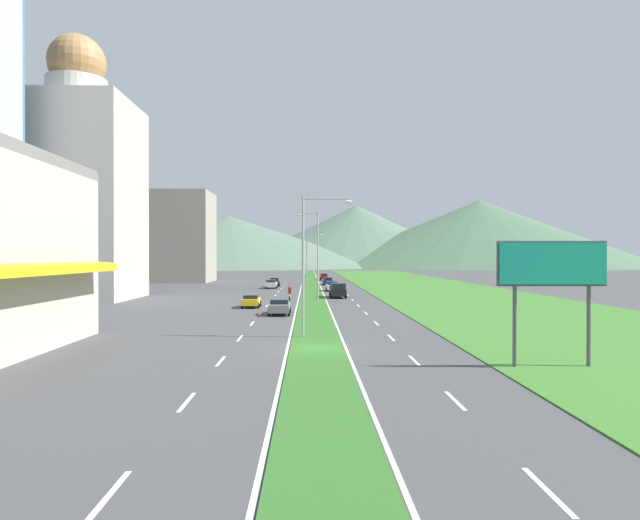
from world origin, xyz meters
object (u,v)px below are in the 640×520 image
(car_3, at_px, (280,306))
(car_5, at_px, (275,282))
(street_lamp_near, at_px, (309,256))
(car_2, at_px, (271,284))
(car_6, at_px, (328,281))
(street_lamp_mid, at_px, (316,251))
(billboard_roadside, at_px, (552,270))
(motorcycle_rider, at_px, (290,295))
(pickup_truck_0, at_px, (338,290))
(car_0, at_px, (324,277))
(car_4, at_px, (251,301))
(car_1, at_px, (332,286))
(street_lamp_far, at_px, (308,256))

(car_3, distance_m, car_5, 49.39)
(street_lamp_near, bearing_deg, car_2, 96.29)
(street_lamp_near, relative_size, car_6, 2.17)
(car_5, bearing_deg, street_lamp_mid, -168.09)
(billboard_roadside, bearing_deg, car_3, 120.09)
(motorcycle_rider, bearing_deg, billboard_roadside, -161.12)
(motorcycle_rider, bearing_deg, street_lamp_mid, -107.60)
(street_lamp_near, distance_m, motorcycle_rider, 31.80)
(billboard_roadside, relative_size, car_3, 1.36)
(car_3, relative_size, motorcycle_rider, 2.30)
(car_2, relative_size, pickup_truck_0, 0.78)
(street_lamp_near, xyz_separation_m, car_0, (3.65, 90.95, -4.76))
(car_0, relative_size, car_4, 1.09)
(car_0, xyz_separation_m, car_1, (0.15, -40.52, -0.02))
(car_4, bearing_deg, billboard_roadside, -151.00)
(street_lamp_far, distance_m, motorcycle_rider, 29.69)
(street_lamp_far, distance_m, car_3, 46.08)
(car_3, distance_m, car_4, 8.13)
(street_lamp_mid, xyz_separation_m, motorcycle_rider, (-3.26, 1.03, -5.43))
(street_lamp_far, bearing_deg, billboard_roadside, -80.43)
(street_lamp_far, height_order, car_2, street_lamp_far)
(billboard_roadside, height_order, motorcycle_rider, billboard_roadside)
(car_2, distance_m, motorcycle_rider, 26.89)
(street_lamp_near, height_order, car_3, street_lamp_near)
(car_4, bearing_deg, car_6, -11.94)
(car_0, relative_size, car_6, 1.00)
(car_6, bearing_deg, car_2, -41.59)
(car_5, relative_size, car_6, 0.97)
(street_lamp_far, distance_m, car_1, 11.82)
(car_6, bearing_deg, street_lamp_mid, -4.24)
(billboard_roadside, bearing_deg, car_6, 95.86)
(car_3, bearing_deg, car_0, -4.79)
(car_3, xyz_separation_m, car_5, (-3.47, 49.27, 0.03))
(car_0, distance_m, pickup_truck_0, 55.06)
(street_lamp_far, relative_size, car_1, 2.23)
(car_0, relative_size, car_1, 1.02)
(motorcycle_rider, bearing_deg, pickup_truck_0, -54.07)
(pickup_truck_0, xyz_separation_m, motorcycle_rider, (-6.26, -4.54, -0.24))
(car_3, xyz_separation_m, motorcycle_rider, (0.39, 16.54, -0.02))
(street_lamp_near, bearing_deg, motorcycle_rider, 94.26)
(car_2, xyz_separation_m, motorcycle_rider, (4.05, -26.58, -0.02))
(street_lamp_near, distance_m, street_lamp_mid, 30.33)
(street_lamp_mid, relative_size, car_5, 2.56)
(car_0, bearing_deg, car_4, -8.13)
(billboard_roadside, xyz_separation_m, car_3, (-14.77, 25.49, -4.06))
(street_lamp_near, relative_size, motorcycle_rider, 4.79)
(street_lamp_far, xyz_separation_m, billboard_roadside, (12.01, -71.24, -0.73))
(car_2, height_order, motorcycle_rider, motorcycle_rider)
(street_lamp_far, xyz_separation_m, motorcycle_rider, (-2.37, -29.21, -4.81))
(street_lamp_mid, xyz_separation_m, car_3, (-3.65, -15.50, -5.41))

